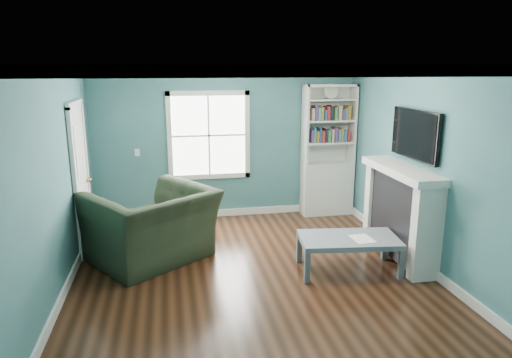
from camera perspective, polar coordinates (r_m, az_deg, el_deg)
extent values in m
plane|color=black|center=(5.91, -0.37, -12.09)|extent=(5.00, 5.00, 0.00)
plane|color=#35626B|center=(7.89, -3.72, 4.44)|extent=(4.50, 0.00, 4.50)
plane|color=#35626B|center=(3.17, 8.05, -10.22)|extent=(4.50, 0.00, 4.50)
plane|color=#35626B|center=(5.53, -23.96, -0.80)|extent=(0.00, 5.00, 5.00)
plane|color=#35626B|center=(6.27, 20.27, 1.16)|extent=(0.00, 5.00, 5.00)
plane|color=white|center=(5.32, -0.41, 14.01)|extent=(5.00, 5.00, 0.00)
cube|color=white|center=(8.17, -3.57, -4.18)|extent=(4.50, 0.03, 0.12)
cube|color=white|center=(5.94, -22.63, -12.45)|extent=(0.03, 5.00, 0.12)
cube|color=white|center=(6.63, 19.26, -9.36)|extent=(0.03, 5.00, 0.12)
cube|color=white|center=(7.77, -3.85, 13.63)|extent=(4.50, 0.04, 0.08)
cube|color=white|center=(2.91, 8.77, 13.22)|extent=(4.50, 0.04, 0.08)
cube|color=white|center=(5.38, -25.08, 12.32)|extent=(0.04, 5.00, 0.08)
cube|color=white|center=(6.13, 21.10, 12.72)|extent=(0.04, 5.00, 0.08)
cube|color=white|center=(7.83, -5.92, 5.44)|extent=(1.24, 0.01, 1.34)
cube|color=white|center=(7.79, -10.77, 5.22)|extent=(0.08, 0.06, 1.50)
cube|color=white|center=(7.90, -1.12, 5.58)|extent=(0.08, 0.06, 1.50)
cube|color=white|center=(7.95, -5.78, 0.36)|extent=(1.40, 0.06, 0.08)
cube|color=white|center=(7.75, -6.04, 10.62)|extent=(1.40, 0.06, 0.08)
cube|color=white|center=(7.82, -5.91, 5.42)|extent=(1.24, 0.03, 0.03)
cube|color=white|center=(7.82, -5.91, 5.42)|extent=(0.03, 0.03, 1.34)
cube|color=silver|center=(8.28, 8.79, -1.26)|extent=(0.90, 0.35, 0.90)
cube|color=silver|center=(7.93, 6.15, 6.63)|extent=(0.04, 0.35, 1.40)
cube|color=silver|center=(8.22, 11.93, 6.66)|extent=(0.04, 0.35, 1.40)
cube|color=silver|center=(8.22, 8.70, 6.80)|extent=(0.90, 0.02, 1.40)
cube|color=silver|center=(8.01, 9.28, 11.48)|extent=(0.90, 0.35, 0.04)
cube|color=silver|center=(8.18, 8.91, 1.92)|extent=(0.84, 0.33, 0.03)
cube|color=silver|center=(8.11, 9.01, 4.55)|extent=(0.84, 0.33, 0.03)
cube|color=silver|center=(8.06, 9.12, 7.22)|extent=(0.84, 0.33, 0.03)
cube|color=silver|center=(8.02, 9.21, 9.77)|extent=(0.84, 0.33, 0.03)
cube|color=#593366|center=(8.07, 9.09, 5.40)|extent=(0.70, 0.25, 0.22)
cube|color=teal|center=(8.02, 9.20, 8.09)|extent=(0.70, 0.25, 0.22)
cylinder|color=beige|center=(7.97, 9.38, 10.78)|extent=(0.26, 0.06, 0.26)
cube|color=black|center=(6.54, 17.66, -4.50)|extent=(0.30, 1.20, 1.10)
cube|color=black|center=(6.59, 17.38, -6.17)|extent=(0.22, 0.65, 0.70)
cube|color=silver|center=(5.98, 20.52, -6.44)|extent=(0.36, 0.16, 1.20)
cube|color=silver|center=(7.10, 14.97, -2.89)|extent=(0.36, 0.16, 1.20)
cube|color=silver|center=(6.35, 17.77, 1.05)|extent=(0.44, 1.58, 0.10)
cube|color=black|center=(6.34, 19.28, 5.28)|extent=(0.06, 1.10, 0.65)
cube|color=silver|center=(6.92, -21.06, -0.12)|extent=(0.04, 0.80, 2.05)
cube|color=white|center=(6.49, -21.63, -1.06)|extent=(0.05, 0.08, 2.13)
cube|color=white|center=(7.35, -20.40, 0.71)|extent=(0.05, 0.08, 2.13)
cube|color=white|center=(6.76, -21.76, 8.68)|extent=(0.05, 0.98, 0.08)
sphere|color=#BF8C3F|center=(7.22, -20.14, -0.11)|extent=(0.07, 0.07, 0.07)
ellipsoid|color=white|center=(5.65, 8.66, 13.24)|extent=(0.34, 0.34, 0.15)
cylinder|color=white|center=(5.65, 8.68, 13.70)|extent=(0.38, 0.38, 0.03)
cube|color=white|center=(7.85, -14.63, 3.23)|extent=(0.08, 0.01, 0.12)
imported|color=black|center=(6.32, -12.95, -4.27)|extent=(1.79, 1.67, 1.31)
cube|color=#4E565E|center=(5.73, 6.42, -10.93)|extent=(0.08, 0.08, 0.39)
cube|color=#4E565E|center=(6.04, 17.71, -10.17)|extent=(0.08, 0.08, 0.39)
cube|color=#4E565E|center=(6.28, 5.43, -8.60)|extent=(0.08, 0.08, 0.39)
cube|color=#4E565E|center=(6.57, 15.77, -8.06)|extent=(0.08, 0.08, 0.39)
cube|color=slate|center=(6.04, 11.54, -7.44)|extent=(1.33, 0.83, 0.07)
cube|color=white|center=(6.01, 13.14, -7.28)|extent=(0.26, 0.33, 0.00)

